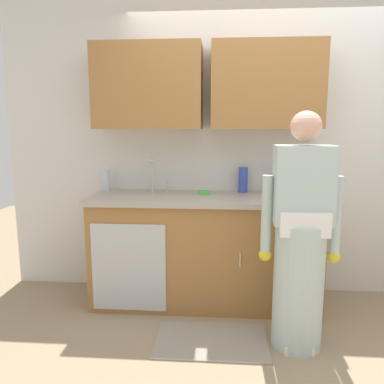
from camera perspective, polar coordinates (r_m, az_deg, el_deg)
ground_plane at (r=2.92m, az=13.03°, el=-21.88°), size 9.00×9.00×0.00m
kitchen_wall_with_uppers at (r=3.46m, az=9.19°, el=8.93°), size 4.80×0.44×2.70m
counter_cabinet at (r=3.33m, az=1.91°, el=-8.96°), size 1.90×0.62×0.90m
countertop at (r=3.21m, az=2.02°, el=-0.98°), size 1.96×0.66×0.04m
sink at (r=3.26m, az=-5.67°, el=-0.75°), size 0.50×0.36×0.35m
person_at_sink at (r=2.70m, az=15.90°, el=-8.44°), size 0.55×0.34×1.62m
floor_mat at (r=2.92m, az=2.93°, el=-21.39°), size 0.80×0.50×0.01m
bottle_water_tall at (r=3.55m, az=-12.71°, el=1.69°), size 0.06×0.06×0.19m
bottle_water_short at (r=3.36m, az=12.74°, el=1.87°), size 0.06×0.06×0.26m
bottle_dish_liquid at (r=3.40m, az=14.77°, el=1.51°), size 0.06×0.06×0.22m
bottle_cleaner_spray at (r=3.41m, az=7.68°, el=1.82°), size 0.08×0.08×0.22m
cup_by_sink at (r=3.29m, az=17.44°, el=0.08°), size 0.08×0.08×0.10m
sponge at (r=3.30m, az=1.77°, el=-0.08°), size 0.11×0.07×0.03m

